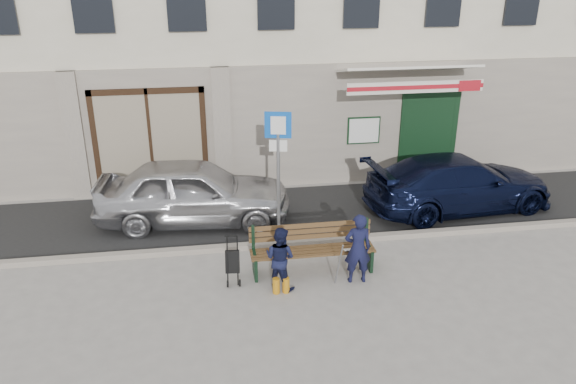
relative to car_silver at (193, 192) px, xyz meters
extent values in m
plane|color=#9E9991|center=(2.18, -3.02, -0.74)|extent=(80.00, 80.00, 0.00)
cube|color=#282828|center=(2.18, 0.08, -0.74)|extent=(60.00, 3.20, 0.01)
cube|color=#9E9384|center=(2.18, -1.52, -0.68)|extent=(60.00, 0.18, 0.12)
cube|color=#9E9384|center=(2.18, 1.94, 0.86)|extent=(20.00, 0.12, 3.20)
cube|color=maroon|center=(-1.02, 2.00, 0.81)|extent=(2.50, 0.12, 2.00)
cube|color=black|center=(6.28, 1.86, 0.56)|extent=(1.60, 0.10, 2.60)
cube|color=black|center=(6.28, 2.33, 0.46)|extent=(1.25, 0.90, 2.40)
cube|color=white|center=(4.48, 1.83, 0.71)|extent=(0.80, 0.03, 0.65)
cube|color=white|center=(5.38, 1.60, 2.34)|extent=(3.40, 1.72, 0.42)
cube|color=white|center=(5.38, 0.75, 2.06)|extent=(3.40, 0.05, 0.28)
cube|color=#AA141F|center=(5.38, 0.72, 2.06)|extent=(3.40, 0.02, 0.10)
imported|color=silver|center=(0.00, 0.00, 0.00)|extent=(4.51, 2.15, 1.49)
imported|color=black|center=(6.29, -0.23, -0.08)|extent=(4.76, 2.37, 1.33)
cylinder|color=gray|center=(1.77, -1.35, 0.64)|extent=(0.07, 0.07, 2.77)
cube|color=blue|center=(1.77, -1.35, 1.87)|extent=(0.53, 0.15, 0.53)
cube|color=white|center=(1.77, -1.38, 1.87)|extent=(0.30, 0.09, 0.36)
cube|color=white|center=(1.77, -1.35, 1.44)|extent=(0.36, 0.11, 0.23)
cube|color=brown|center=(2.25, -2.62, -0.29)|extent=(2.40, 0.50, 0.04)
cube|color=brown|center=(2.25, -2.34, 0.00)|extent=(2.40, 0.10, 0.36)
cube|color=black|center=(1.13, -2.62, -0.52)|extent=(0.06, 0.50, 0.45)
cube|color=black|center=(3.37, -2.62, -0.52)|extent=(0.06, 0.50, 0.45)
cube|color=white|center=(3.00, -2.72, -0.26)|extent=(0.34, 0.25, 0.11)
cylinder|color=gray|center=(2.60, -3.29, -0.24)|extent=(0.07, 0.34, 0.96)
cylinder|color=#BB7913|center=(1.45, -3.27, -0.59)|extent=(0.13, 0.13, 0.30)
cylinder|color=#BB7913|center=(1.63, -3.27, -0.59)|extent=(0.13, 0.13, 0.30)
imported|color=#121433|center=(3.00, -3.10, -0.05)|extent=(0.52, 0.35, 1.38)
imported|color=#131735|center=(1.55, -3.08, -0.14)|extent=(0.75, 0.73, 1.22)
cylinder|color=black|center=(0.59, -2.94, -0.68)|extent=(0.04, 0.13, 0.13)
cylinder|color=black|center=(0.81, -2.94, -0.68)|extent=(0.04, 0.13, 0.13)
cube|color=black|center=(0.70, -2.75, -0.32)|extent=(0.29, 0.26, 0.44)
cylinder|color=black|center=(0.70, -2.64, 0.16)|extent=(0.24, 0.05, 0.02)
camera|label=1|loc=(0.32, -11.94, 4.90)|focal=35.00mm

